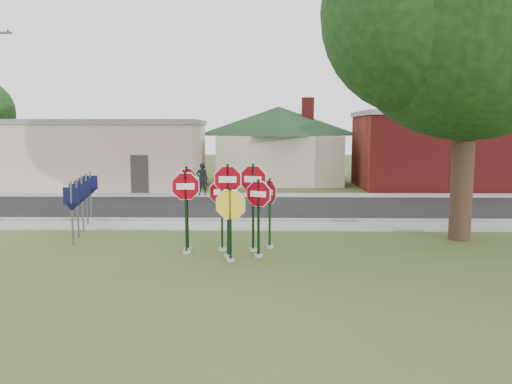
{
  "coord_description": "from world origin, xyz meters",
  "views": [
    {
      "loc": [
        1.05,
        -12.83,
        3.61
      ],
      "look_at": [
        0.79,
        2.0,
        1.75
      ],
      "focal_mm": 35.0,
      "sensor_mm": 36.0,
      "label": 1
    }
  ],
  "objects_px": {
    "stop_sign_center": "(228,197)",
    "stop_sign_yellow": "(230,215)",
    "stop_sign_left": "(186,200)",
    "pedestrian": "(202,179)",
    "oak_tree": "(471,6)"
  },
  "relations": [
    {
      "from": "stop_sign_left",
      "to": "stop_sign_center",
      "type": "bearing_deg",
      "value": -19.04
    },
    {
      "from": "stop_sign_center",
      "to": "oak_tree",
      "type": "xyz_separation_m",
      "value": [
        7.49,
        2.49,
        5.71
      ]
    },
    {
      "from": "stop_sign_yellow",
      "to": "oak_tree",
      "type": "relative_size",
      "value": 0.18
    },
    {
      "from": "stop_sign_left",
      "to": "oak_tree",
      "type": "distance_m",
      "value": 10.73
    },
    {
      "from": "pedestrian",
      "to": "stop_sign_yellow",
      "type": "bearing_deg",
      "value": 87.71
    },
    {
      "from": "stop_sign_center",
      "to": "stop_sign_left",
      "type": "height_order",
      "value": "stop_sign_center"
    },
    {
      "from": "stop_sign_left",
      "to": "pedestrian",
      "type": "distance_m",
      "value": 12.66
    },
    {
      "from": "stop_sign_center",
      "to": "stop_sign_left",
      "type": "bearing_deg",
      "value": 160.96
    },
    {
      "from": "oak_tree",
      "to": "pedestrian",
      "type": "xyz_separation_m",
      "value": [
        -9.86,
        10.54,
        -6.51
      ]
    },
    {
      "from": "stop_sign_center",
      "to": "stop_sign_yellow",
      "type": "xyz_separation_m",
      "value": [
        0.1,
        -0.43,
        -0.45
      ]
    },
    {
      "from": "stop_sign_center",
      "to": "pedestrian",
      "type": "height_order",
      "value": "stop_sign_center"
    },
    {
      "from": "stop_sign_left",
      "to": "oak_tree",
      "type": "relative_size",
      "value": 0.21
    },
    {
      "from": "stop_sign_center",
      "to": "stop_sign_yellow",
      "type": "distance_m",
      "value": 0.63
    },
    {
      "from": "stop_sign_yellow",
      "to": "stop_sign_left",
      "type": "height_order",
      "value": "stop_sign_left"
    },
    {
      "from": "stop_sign_center",
      "to": "stop_sign_yellow",
      "type": "relative_size",
      "value": 1.28
    }
  ]
}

